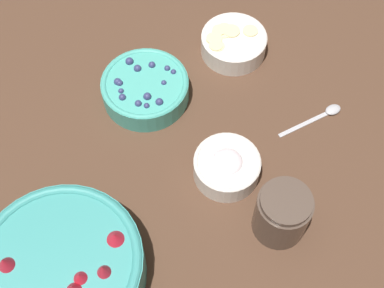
# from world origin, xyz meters

# --- Properties ---
(ground_plane) EXTENTS (4.00, 4.00, 0.00)m
(ground_plane) POSITION_xyz_m (0.00, 0.00, 0.00)
(ground_plane) COLOR #4C3323
(bowl_strawberries) EXTENTS (0.26, 0.26, 0.10)m
(bowl_strawberries) POSITION_xyz_m (-0.26, 0.01, 0.04)
(bowl_strawberries) COLOR teal
(bowl_strawberries) RESTS_ON ground_plane
(bowl_blueberries) EXTENTS (0.17, 0.17, 0.06)m
(bowl_blueberries) POSITION_xyz_m (0.05, 0.22, 0.03)
(bowl_blueberries) COLOR #47AD9E
(bowl_blueberries) RESTS_ON ground_plane
(bowl_bananas) EXTENTS (0.13, 0.13, 0.05)m
(bowl_bananas) POSITION_xyz_m (0.26, 0.20, 0.03)
(bowl_bananas) COLOR white
(bowl_bananas) RESTS_ON ground_plane
(bowl_cream) EXTENTS (0.12, 0.12, 0.05)m
(bowl_cream) POSITION_xyz_m (0.06, -0.01, 0.03)
(bowl_cream) COLOR silver
(bowl_cream) RESTS_ON ground_plane
(jar_chocolate) EXTENTS (0.09, 0.09, 0.10)m
(jar_chocolate) POSITION_xyz_m (0.07, -0.14, 0.05)
(jar_chocolate) COLOR #4C3D33
(jar_chocolate) RESTS_ON ground_plane
(spoon) EXTENTS (0.14, 0.04, 0.01)m
(spoon) POSITION_xyz_m (0.29, -0.03, 0.00)
(spoon) COLOR #B2B2B7
(spoon) RESTS_ON ground_plane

